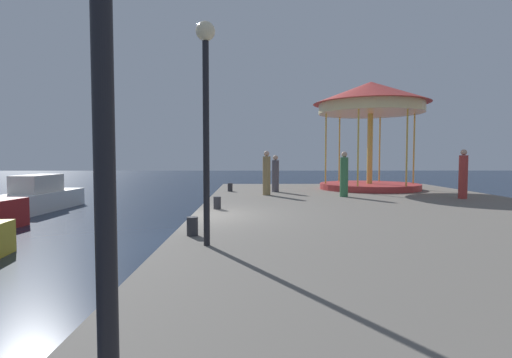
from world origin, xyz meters
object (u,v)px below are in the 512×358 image
bollard_south (217,203)px  person_mid_promenade (344,176)px  bollard_center (230,187)px  bollard_north (192,226)px  person_near_carousel (267,174)px  lamp_post_mid_promenade (206,93)px  person_far_corner (275,175)px  person_by_the_water (463,175)px  carousel (371,109)px  motorboat_white (38,198)px

bollard_south → person_mid_promenade: bearing=38.0°
bollard_center → bollard_north: bearing=-91.2°
bollard_center → bollard_south: (-0.07, -6.56, 0.00)m
bollard_south → person_mid_promenade: size_ratio=0.21×
bollard_south → person_near_carousel: bearing=69.3°
lamp_post_mid_promenade → person_far_corner: lamp_post_mid_promenade is taller
person_far_corner → person_by_the_water: 8.02m
carousel → person_near_carousel: bearing=-150.5°
person_mid_promenade → person_near_carousel: 3.32m
motorboat_white → bollard_north: 13.07m
motorboat_white → person_far_corner: (10.97, 0.75, 1.01)m
carousel → bollard_south: 11.33m
lamp_post_mid_promenade → carousel: bearing=61.9°
bollard_center → bollard_north: 10.91m
motorboat_white → person_far_corner: person_far_corner is taller
motorboat_white → bollard_south: bearing=-32.5°
carousel → person_near_carousel: (-5.46, -3.10, -3.23)m
person_mid_promenade → person_far_corner: person_mid_promenade is taller
bollard_center → person_far_corner: size_ratio=0.23×
motorboat_white → person_near_carousel: bearing=-4.7°
carousel → person_far_corner: size_ratio=3.34×
lamp_post_mid_promenade → bollard_center: bearing=90.9°
motorboat_white → person_near_carousel: (10.48, -0.85, 1.10)m
person_mid_promenade → person_far_corner: (-2.75, 2.38, -0.07)m
carousel → bollard_north: (-7.40, -12.12, -3.94)m
bollard_north → motorboat_white: bearing=130.9°
carousel → person_near_carousel: carousel is taller
person_near_carousel → person_far_corner: person_near_carousel is taller
bollard_center → person_far_corner: person_far_corner is taller
carousel → lamp_post_mid_promenade: carousel is taller
bollard_north → person_near_carousel: size_ratio=0.21×
bollard_north → carousel: bearing=58.6°
person_mid_promenade → lamp_post_mid_promenade: bearing=-117.3°
person_near_carousel → person_by_the_water: (7.84, -1.59, 0.02)m
carousel → bollard_north: 14.74m
carousel → lamp_post_mid_promenade: bearing=-118.1°
person_by_the_water → person_far_corner: bearing=156.5°
person_mid_promenade → person_near_carousel: size_ratio=0.98×
bollard_north → person_by_the_water: size_ratio=0.20×
bollard_center → bollard_south: 6.56m
person_far_corner → motorboat_white: bearing=-176.1°
person_near_carousel → person_far_corner: 1.68m
bollard_south → carousel: bearing=47.1°
motorboat_white → bollard_center: size_ratio=14.12×
bollard_center → bollard_south: size_ratio=1.00×
lamp_post_mid_promenade → person_mid_promenade: lamp_post_mid_promenade is taller
lamp_post_mid_promenade → bollard_south: (-0.25, 5.30, -2.67)m
bollard_south → person_far_corner: (2.26, 6.29, 0.62)m
motorboat_white → carousel: carousel is taller
bollard_center → person_near_carousel: bearing=-47.8°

